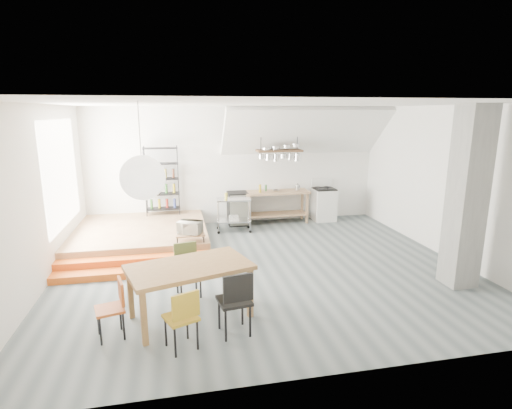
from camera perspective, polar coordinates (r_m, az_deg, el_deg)
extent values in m
plane|color=#525C5F|center=(8.18, 0.95, -8.87)|extent=(8.00, 8.00, 0.00)
cube|color=silver|center=(11.12, -2.94, 5.54)|extent=(8.00, 0.04, 3.20)
cube|color=silver|center=(7.90, -28.63, 0.84)|extent=(0.04, 7.00, 3.20)
cube|color=silver|center=(9.43, 25.50, 2.92)|extent=(0.04, 7.00, 3.20)
cube|color=white|center=(7.59, 1.04, 14.17)|extent=(8.00, 7.00, 0.02)
cube|color=white|center=(10.88, 7.06, 10.32)|extent=(4.40, 1.44, 1.32)
cube|color=white|center=(9.29, -26.03, 3.98)|extent=(0.02, 2.50, 2.20)
cube|color=#926749|center=(9.86, -16.03, -4.28)|extent=(3.00, 3.00, 0.40)
cube|color=orange|center=(8.07, -16.97, -9.25)|extent=(3.00, 0.35, 0.13)
cube|color=orange|center=(8.37, -16.79, -7.93)|extent=(3.00, 0.35, 0.27)
cube|color=slate|center=(7.84, 27.89, 0.84)|extent=(0.50, 0.50, 3.20)
cube|color=#926749|center=(11.12, 2.99, 1.78)|extent=(1.80, 0.60, 0.06)
cube|color=#926749|center=(11.26, 2.95, -1.37)|extent=(1.70, 0.55, 0.04)
cube|color=#926749|center=(11.65, 6.60, -0.04)|extent=(0.06, 0.06, 0.86)
cube|color=#926749|center=(11.25, -1.36, -0.42)|extent=(0.06, 0.06, 0.86)
cube|color=#926749|center=(11.24, 7.29, -0.53)|extent=(0.06, 0.06, 0.86)
cube|color=#926749|center=(10.83, -0.95, -0.95)|extent=(0.06, 0.06, 0.86)
cube|color=white|center=(11.64, 9.65, -0.05)|extent=(0.60, 0.60, 0.90)
cube|color=black|center=(11.54, 9.74, 2.22)|extent=(0.58, 0.58, 0.03)
cube|color=white|center=(11.77, 9.28, 3.10)|extent=(0.60, 0.05, 0.25)
cylinder|color=black|center=(11.71, 10.14, 2.49)|extent=(0.18, 0.18, 0.02)
cylinder|color=black|center=(11.61, 8.85, 2.45)|extent=(0.18, 0.18, 0.02)
cylinder|color=black|center=(11.46, 10.65, 2.24)|extent=(0.18, 0.18, 0.02)
cylinder|color=black|center=(11.36, 9.34, 2.19)|extent=(0.18, 0.18, 0.02)
cube|color=#422A1A|center=(10.76, 3.33, 7.69)|extent=(1.20, 0.50, 0.05)
cylinder|color=black|center=(10.60, 0.71, 10.75)|extent=(0.02, 0.02, 1.15)
cylinder|color=black|center=(10.86, 5.97, 10.74)|extent=(0.02, 0.02, 1.15)
cylinder|color=silver|center=(10.61, 0.76, 6.88)|extent=(0.16, 0.16, 0.12)
cylinder|color=silver|center=(10.65, 1.82, 6.79)|extent=(0.20, 0.20, 0.16)
cylinder|color=silver|center=(10.70, 2.87, 6.70)|extent=(0.16, 0.16, 0.20)
cylinder|color=silver|center=(10.75, 3.91, 6.93)|extent=(0.20, 0.20, 0.12)
cylinder|color=silver|center=(10.81, 4.94, 6.84)|extent=(0.16, 0.16, 0.16)
cylinder|color=silver|center=(10.87, 5.95, 6.75)|extent=(0.20, 0.20, 0.20)
cylinder|color=black|center=(10.92, -11.06, 3.59)|extent=(0.02, 0.02, 1.80)
cylinder|color=black|center=(10.95, -15.46, 3.38)|extent=(0.02, 0.02, 1.80)
cylinder|color=black|center=(10.57, -11.04, 3.27)|extent=(0.02, 0.02, 1.80)
cylinder|color=black|center=(10.60, -15.58, 3.06)|extent=(0.02, 0.02, 1.80)
cube|color=black|center=(10.90, -13.08, -0.56)|extent=(0.88, 0.38, 0.02)
cube|color=black|center=(10.81, -13.19, 1.50)|extent=(0.88, 0.38, 0.02)
cube|color=black|center=(10.74, -13.30, 3.59)|extent=(0.88, 0.38, 0.02)
cube|color=black|center=(10.69, -13.42, 5.71)|extent=(0.88, 0.38, 0.02)
cube|color=black|center=(10.65, -13.53, 7.84)|extent=(0.88, 0.38, 0.03)
cylinder|color=#35712D|center=(10.87, -13.12, 0.16)|extent=(0.07, 0.07, 0.24)
cylinder|color=#A38E1B|center=(10.79, -13.23, 2.23)|extent=(0.07, 0.07, 0.24)
cylinder|color=maroon|center=(10.72, -13.34, 4.33)|extent=(0.07, 0.07, 0.24)
cube|color=#926749|center=(8.53, -9.39, -4.18)|extent=(0.60, 0.40, 0.03)
cylinder|color=black|center=(8.73, -7.64, -4.29)|extent=(0.02, 0.02, 0.13)
cylinder|color=black|center=(8.72, -11.19, -4.46)|extent=(0.02, 0.02, 0.13)
cylinder|color=black|center=(8.41, -7.47, -4.97)|extent=(0.02, 0.02, 0.13)
cylinder|color=black|center=(8.39, -11.17, -5.14)|extent=(0.02, 0.02, 0.13)
sphere|color=white|center=(5.54, -15.90, 3.70)|extent=(0.60, 0.60, 0.60)
cube|color=brown|center=(6.07, -9.50, -8.84)|extent=(1.99, 1.47, 0.07)
cube|color=brown|center=(6.86, -4.19, -9.84)|extent=(0.10, 0.10, 0.77)
cube|color=brown|center=(6.43, -17.49, -12.08)|extent=(0.10, 0.10, 0.77)
cube|color=brown|center=(6.17, -0.85, -12.53)|extent=(0.10, 0.10, 0.77)
cube|color=brown|center=(5.69, -15.72, -15.42)|extent=(0.10, 0.10, 0.77)
cube|color=#AA861D|center=(5.50, -10.70, -15.58)|extent=(0.51, 0.51, 0.04)
cube|color=#AA861D|center=(5.24, -10.01, -14.04)|extent=(0.36, 0.18, 0.34)
cylinder|color=black|center=(5.44, -11.47, -18.72)|extent=(0.03, 0.03, 0.43)
cylinder|color=black|center=(5.54, -8.36, -17.92)|extent=(0.03, 0.03, 0.43)
cylinder|color=black|center=(5.69, -12.77, -17.26)|extent=(0.03, 0.03, 0.43)
cylinder|color=black|center=(5.79, -9.79, -16.53)|extent=(0.03, 0.03, 0.43)
cube|color=black|center=(5.72, -3.14, -13.55)|extent=(0.50, 0.50, 0.04)
cube|color=black|center=(5.44, -2.56, -11.86)|extent=(0.42, 0.10, 0.38)
cylinder|color=black|center=(5.65, -4.34, -16.83)|extent=(0.03, 0.03, 0.48)
cylinder|color=black|center=(5.74, -0.84, -16.28)|extent=(0.03, 0.03, 0.48)
cylinder|color=black|center=(5.95, -5.28, -15.23)|extent=(0.03, 0.03, 0.48)
cylinder|color=black|center=(6.03, -1.96, -14.75)|extent=(0.03, 0.03, 0.48)
cube|color=#5A6530|center=(6.90, -9.65, -9.23)|extent=(0.47, 0.47, 0.04)
cube|color=#5A6530|center=(6.98, -10.06, -6.75)|extent=(0.39, 0.11, 0.36)
cylinder|color=black|center=(7.17, -8.57, -10.34)|extent=(0.03, 0.03, 0.45)
cylinder|color=black|center=(7.11, -11.17, -10.65)|extent=(0.03, 0.03, 0.45)
cylinder|color=black|center=(6.88, -7.92, -11.36)|extent=(0.03, 0.03, 0.45)
cylinder|color=black|center=(6.82, -10.64, -11.70)|extent=(0.03, 0.03, 0.45)
cube|color=#B14A19|center=(5.99, -20.19, -13.87)|extent=(0.46, 0.46, 0.04)
cube|color=#B14A19|center=(5.91, -18.73, -11.64)|extent=(0.13, 0.35, 0.33)
cylinder|color=black|center=(5.97, -18.37, -16.15)|extent=(0.03, 0.03, 0.41)
cylinder|color=black|center=(6.24, -18.79, -14.88)|extent=(0.03, 0.03, 0.41)
cylinder|color=black|center=(5.95, -21.33, -16.51)|extent=(0.03, 0.03, 0.41)
cylinder|color=black|center=(6.21, -21.61, -15.21)|extent=(0.03, 0.03, 0.41)
cube|color=silver|center=(10.32, -3.21, 0.74)|extent=(0.91, 0.56, 0.04)
cube|color=silver|center=(10.45, -3.18, -2.28)|extent=(0.91, 0.56, 0.03)
cylinder|color=silver|center=(10.65, -1.07, -1.16)|extent=(0.03, 0.03, 0.83)
sphere|color=black|center=(10.76, -1.06, -3.21)|extent=(0.08, 0.08, 0.08)
cylinder|color=silver|center=(10.61, -5.45, -1.27)|extent=(0.03, 0.03, 0.83)
sphere|color=black|center=(10.71, -5.41, -3.34)|extent=(0.08, 0.08, 0.08)
cylinder|color=silver|center=(10.24, -0.84, -1.74)|extent=(0.03, 0.03, 0.83)
sphere|color=black|center=(10.35, -0.83, -3.87)|extent=(0.08, 0.08, 0.08)
cylinder|color=silver|center=(10.20, -5.40, -1.87)|extent=(0.03, 0.03, 0.83)
sphere|color=black|center=(10.31, -5.35, -4.00)|extent=(0.08, 0.08, 0.08)
cube|color=black|center=(11.04, -2.64, -0.56)|extent=(0.54, 0.54, 0.91)
imported|color=beige|center=(8.49, -9.42, -3.23)|extent=(0.57, 0.49, 0.27)
imported|color=silver|center=(11.05, 2.90, 2.00)|extent=(0.25, 0.25, 0.05)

